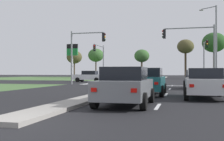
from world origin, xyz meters
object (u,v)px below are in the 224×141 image
at_px(car_silver_third, 204,83).
at_px(treeline_third, 142,56).
at_px(car_blue_near, 148,75).
at_px(car_black_seventh, 196,79).
at_px(car_grey_sixth, 125,86).
at_px(traffic_signal_near_right, 195,44).
at_px(treeline_second, 96,55).
at_px(traffic_signal_near_left, 83,48).
at_px(treeline_near, 74,57).
at_px(traffic_signal_far_right, 205,53).
at_px(pedestrian_at_median, 155,74).
at_px(traffic_signal_far_left, 100,56).
at_px(treeline_fifth, 214,43).
at_px(car_teal_second, 147,81).
at_px(car_white_fifth, 89,76).
at_px(fuel_price_totem, 72,54).
at_px(street_lamp_second, 215,40).
at_px(treeline_fourth, 186,47).

bearing_deg(car_silver_third, treeline_third, 101.57).
distance_m(car_blue_near, car_black_seventh, 35.27).
bearing_deg(car_grey_sixth, traffic_signal_near_right, 78.89).
height_order(car_silver_third, treeline_second, treeline_second).
relative_size(traffic_signal_near_left, treeline_second, 0.81).
bearing_deg(treeline_near, car_blue_near, -26.53).
bearing_deg(traffic_signal_far_right, pedestrian_at_median, 145.63).
height_order(car_blue_near, pedestrian_at_median, pedestrian_at_median).
distance_m(car_black_seventh, treeline_third, 41.77).
relative_size(traffic_signal_near_right, treeline_second, 0.83).
distance_m(car_grey_sixth, traffic_signal_far_left, 31.31).
relative_size(car_silver_third, pedestrian_at_median, 2.65).
bearing_deg(car_black_seventh, treeline_fifth, 81.94).
bearing_deg(car_silver_third, car_teal_second, 152.96).
height_order(car_black_seventh, traffic_signal_far_right, traffic_signal_far_right).
xyz_separation_m(car_teal_second, traffic_signal_far_right, (5.18, 23.80, 3.20)).
relative_size(car_grey_sixth, treeline_third, 0.62).
bearing_deg(pedestrian_at_median, car_white_fifth, -20.28).
bearing_deg(fuel_price_totem, car_silver_third, -55.33).
distance_m(street_lamp_second, pedestrian_at_median, 12.72).
bearing_deg(fuel_price_totem, traffic_signal_near_left, -62.50).
height_order(car_blue_near, treeline_second, treeline_second).
xyz_separation_m(car_grey_sixth, treeline_third, (-6.68, 53.12, 4.34)).
distance_m(treeline_second, treeline_fourth, 22.22).
relative_size(car_silver_third, treeline_fourth, 0.52).
height_order(car_grey_sixth, treeline_fifth, treeline_fifth).
relative_size(traffic_signal_far_left, pedestrian_at_median, 3.35).
bearing_deg(car_black_seventh, fuel_price_totem, 136.37).
distance_m(car_teal_second, treeline_third, 48.15).
relative_size(fuel_price_totem, treeline_third, 0.87).
xyz_separation_m(car_teal_second, street_lamp_second, (6.04, 20.02, 4.59)).
relative_size(car_silver_third, traffic_signal_near_left, 0.74).
relative_size(traffic_signal_far_right, treeline_near, 0.82).
distance_m(car_teal_second, traffic_signal_far_left, 26.11).
bearing_deg(car_black_seventh, car_grey_sixth, -104.70).
xyz_separation_m(car_blue_near, traffic_signal_near_right, (8.21, -28.95, 3.42)).
bearing_deg(traffic_signal_far_right, treeline_near, 137.51).
relative_size(traffic_signal_near_right, treeline_fourth, 0.71).
bearing_deg(car_grey_sixth, treeline_second, 108.46).
xyz_separation_m(treeline_third, treeline_fourth, (9.79, -0.93, 1.81)).
bearing_deg(treeline_third, treeline_fifth, 6.53).
relative_size(car_teal_second, car_silver_third, 0.99).
distance_m(car_white_fifth, street_lamp_second, 17.35).
relative_size(car_teal_second, pedestrian_at_median, 2.62).
bearing_deg(treeline_second, fuel_price_totem, -80.68).
bearing_deg(treeline_second, treeline_near, 168.71).
bearing_deg(car_white_fifth, fuel_price_totem, 49.06).
bearing_deg(pedestrian_at_median, street_lamp_second, 69.09).
bearing_deg(treeline_second, treeline_fifth, -2.31).
relative_size(traffic_signal_near_left, pedestrian_at_median, 3.57).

